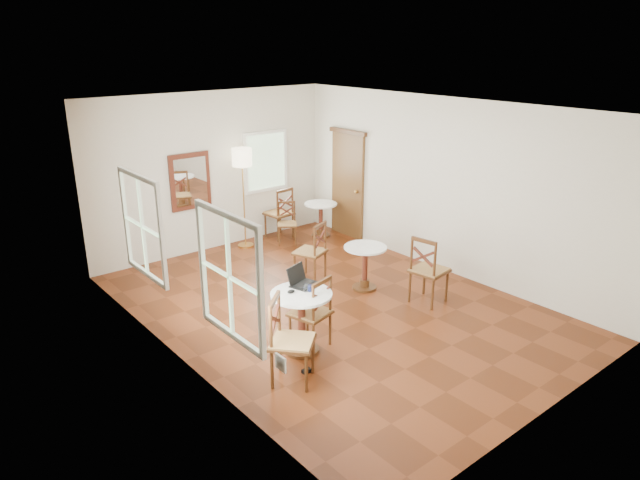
{
  "coord_description": "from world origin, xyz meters",
  "views": [
    {
      "loc": [
        -5.25,
        -6.07,
        3.91
      ],
      "look_at": [
        0.0,
        0.3,
        1.0
      ],
      "focal_mm": 32.38,
      "sensor_mm": 36.0,
      "label": 1
    }
  ],
  "objects_px": {
    "water_glass": "(306,288)",
    "chair_mid_a": "(311,251)",
    "mouse": "(291,291)",
    "laptop": "(301,280)",
    "chair_near_a": "(312,313)",
    "chair_back_b": "(287,223)",
    "chair_mid_b": "(428,270)",
    "chair_back_a": "(280,213)",
    "navy_mug": "(310,288)",
    "cafe_table_near": "(302,316)",
    "cafe_table_mid": "(365,263)",
    "floor_lamp": "(242,164)",
    "power_adapter": "(307,371)",
    "cafe_table_back": "(321,216)",
    "chair_near_b": "(290,341)"
  },
  "relations": [
    {
      "from": "water_glass",
      "to": "chair_mid_a",
      "type": "bearing_deg",
      "value": 49.67
    },
    {
      "from": "chair_mid_a",
      "to": "mouse",
      "type": "bearing_deg",
      "value": 22.29
    },
    {
      "from": "laptop",
      "to": "chair_mid_a",
      "type": "bearing_deg",
      "value": 30.29
    },
    {
      "from": "chair_near_a",
      "to": "chair_back_b",
      "type": "height_order",
      "value": "chair_near_a"
    },
    {
      "from": "chair_mid_a",
      "to": "mouse",
      "type": "height_order",
      "value": "chair_mid_a"
    },
    {
      "from": "chair_mid_b",
      "to": "water_glass",
      "type": "relative_size",
      "value": 10.12
    },
    {
      "from": "water_glass",
      "to": "chair_back_a",
      "type": "bearing_deg",
      "value": 58.54
    },
    {
      "from": "chair_mid_a",
      "to": "chair_mid_b",
      "type": "relative_size",
      "value": 0.94
    },
    {
      "from": "chair_back_a",
      "to": "navy_mug",
      "type": "distance_m",
      "value": 4.58
    },
    {
      "from": "cafe_table_near",
      "to": "chair_mid_a",
      "type": "distance_m",
      "value": 2.39
    },
    {
      "from": "water_glass",
      "to": "cafe_table_mid",
      "type": "bearing_deg",
      "value": 25.8
    },
    {
      "from": "chair_mid_a",
      "to": "mouse",
      "type": "xyz_separation_m",
      "value": [
        -1.69,
        -1.7,
        0.35
      ]
    },
    {
      "from": "cafe_table_mid",
      "to": "floor_lamp",
      "type": "bearing_deg",
      "value": 97.6
    },
    {
      "from": "cafe_table_near",
      "to": "mouse",
      "type": "distance_m",
      "value": 0.36
    },
    {
      "from": "power_adapter",
      "to": "laptop",
      "type": "bearing_deg",
      "value": 56.79
    },
    {
      "from": "chair_mid_a",
      "to": "water_glass",
      "type": "relative_size",
      "value": 9.5
    },
    {
      "from": "cafe_table_back",
      "to": "chair_back_a",
      "type": "distance_m",
      "value": 0.85
    },
    {
      "from": "chair_mid_a",
      "to": "chair_near_a",
      "type": "bearing_deg",
      "value": 28.6
    },
    {
      "from": "chair_near_a",
      "to": "water_glass",
      "type": "distance_m",
      "value": 0.41
    },
    {
      "from": "power_adapter",
      "to": "chair_back_a",
      "type": "bearing_deg",
      "value": 57.82
    },
    {
      "from": "cafe_table_back",
      "to": "chair_back_b",
      "type": "xyz_separation_m",
      "value": [
        -0.79,
        0.09,
        -0.02
      ]
    },
    {
      "from": "cafe_table_mid",
      "to": "cafe_table_near",
      "type": "bearing_deg",
      "value": -155.22
    },
    {
      "from": "mouse",
      "to": "cafe_table_back",
      "type": "bearing_deg",
      "value": 56.7
    },
    {
      "from": "cafe_table_mid",
      "to": "chair_near_a",
      "type": "relative_size",
      "value": 0.73
    },
    {
      "from": "cafe_table_near",
      "to": "chair_back_a",
      "type": "relative_size",
      "value": 0.79
    },
    {
      "from": "chair_near_b",
      "to": "chair_mid_a",
      "type": "relative_size",
      "value": 1.06
    },
    {
      "from": "chair_back_b",
      "to": "navy_mug",
      "type": "xyz_separation_m",
      "value": [
        -2.25,
        -3.56,
        0.46
      ]
    },
    {
      "from": "chair_mid_a",
      "to": "floor_lamp",
      "type": "xyz_separation_m",
      "value": [
        0.04,
        2.13,
        1.14
      ]
    },
    {
      "from": "cafe_table_back",
      "to": "chair_mid_b",
      "type": "xyz_separation_m",
      "value": [
        -0.75,
        -3.5,
        0.1
      ]
    },
    {
      "from": "navy_mug",
      "to": "chair_mid_a",
      "type": "bearing_deg",
      "value": 51.02
    },
    {
      "from": "floor_lamp",
      "to": "power_adapter",
      "type": "height_order",
      "value": "floor_lamp"
    },
    {
      "from": "chair_mid_b",
      "to": "power_adapter",
      "type": "bearing_deg",
      "value": 90.21
    },
    {
      "from": "laptop",
      "to": "cafe_table_near",
      "type": "bearing_deg",
      "value": -143.64
    },
    {
      "from": "chair_near_a",
      "to": "cafe_table_near",
      "type": "bearing_deg",
      "value": -11.18
    },
    {
      "from": "cafe_table_mid",
      "to": "chair_mid_a",
      "type": "bearing_deg",
      "value": 117.0
    },
    {
      "from": "cafe_table_back",
      "to": "navy_mug",
      "type": "xyz_separation_m",
      "value": [
        -3.04,
        -3.47,
        0.44
      ]
    },
    {
      "from": "chair_near_a",
      "to": "floor_lamp",
      "type": "relative_size",
      "value": 0.52
    },
    {
      "from": "chair_near_b",
      "to": "water_glass",
      "type": "relative_size",
      "value": 10.07
    },
    {
      "from": "mouse",
      "to": "power_adapter",
      "type": "height_order",
      "value": "mouse"
    },
    {
      "from": "chair_near_a",
      "to": "chair_back_a",
      "type": "xyz_separation_m",
      "value": [
        2.28,
        3.89,
        0.03
      ]
    },
    {
      "from": "cafe_table_back",
      "to": "chair_near_b",
      "type": "distance_m",
      "value": 5.37
    },
    {
      "from": "chair_mid_b",
      "to": "chair_back_a",
      "type": "relative_size",
      "value": 1.03
    },
    {
      "from": "chair_mid_a",
      "to": "navy_mug",
      "type": "bearing_deg",
      "value": 28.18
    },
    {
      "from": "cafe_table_back",
      "to": "chair_back_a",
      "type": "height_order",
      "value": "chair_back_a"
    },
    {
      "from": "water_glass",
      "to": "floor_lamp",
      "type": "bearing_deg",
      "value": 68.32
    },
    {
      "from": "chair_mid_a",
      "to": "power_adapter",
      "type": "xyz_separation_m",
      "value": [
        -1.86,
        -2.23,
        -0.49
      ]
    },
    {
      "from": "navy_mug",
      "to": "water_glass",
      "type": "distance_m",
      "value": 0.06
    },
    {
      "from": "cafe_table_mid",
      "to": "chair_near_a",
      "type": "height_order",
      "value": "chair_near_a"
    },
    {
      "from": "chair_mid_a",
      "to": "chair_back_a",
      "type": "height_order",
      "value": "chair_back_a"
    },
    {
      "from": "cafe_table_near",
      "to": "laptop",
      "type": "bearing_deg",
      "value": 53.62
    }
  ]
}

